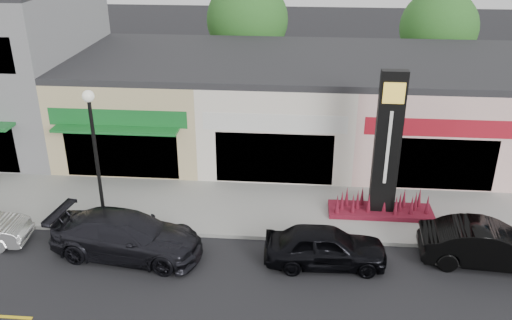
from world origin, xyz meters
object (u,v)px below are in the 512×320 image
Objects in this scene: car_dark_sedan at (127,235)px; car_black_conv at (488,245)px; car_black_sedan at (325,246)px; pylon_sign at (385,166)px; lamp_west_near at (95,146)px.

car_black_conv is (12.79, 0.54, -0.03)m from car_dark_sedan.
car_black_conv is (5.68, 0.53, 0.04)m from car_black_sedan.
pylon_sign is 4.52m from car_black_sedan.
car_black_conv is (3.32, -3.00, -1.51)m from pylon_sign.
car_dark_sedan reaches higher than car_black_conv.
car_black_sedan is at bearing 99.48° from car_black_conv.
pylon_sign is 1.40× the size of car_black_sedan.
car_dark_sedan is 7.11m from car_black_sedan.
pylon_sign reaches higher than lamp_west_near.
car_black_conv is at bearing -86.78° from car_black_sedan.
pylon_sign is at bearing -62.32° from car_dark_sedan.
pylon_sign reaches higher than car_black_conv.
car_black_sedan is (8.64, -1.83, -2.75)m from lamp_west_near.
lamp_west_near is 11.19m from pylon_sign.
pylon_sign is 1.09× the size of car_dark_sedan.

